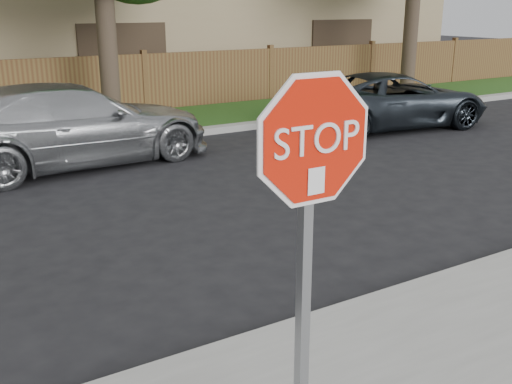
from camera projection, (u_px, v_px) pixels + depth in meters
ground at (200, 357)px, 5.04m from camera, size 90.00×90.00×0.00m
far_curb at (15, 153)px, 11.66m from camera, size 70.00×0.30×0.15m
grass_strip at (0, 138)px, 13.01m from camera, size 70.00×3.00×0.12m
stop_sign at (311, 196)px, 3.29m from camera, size 1.01×0.13×2.55m
sedan_right at (71, 125)px, 10.87m from camera, size 5.38×2.61×1.51m
sedan_far_right at (393, 100)px, 14.32m from camera, size 4.97×2.78×1.31m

